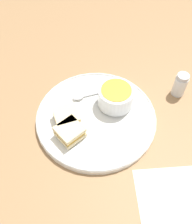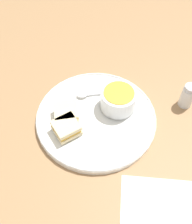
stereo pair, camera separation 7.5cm
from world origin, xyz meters
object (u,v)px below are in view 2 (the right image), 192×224
(soup_bowl, at_px, (118,99))
(salt_shaker, at_px, (188,96))
(sandwich_half_near, at_px, (66,113))
(sandwich_half_far, at_px, (66,128))
(spoon, at_px, (85,95))

(soup_bowl, relative_size, salt_shaker, 1.29)
(sandwich_half_near, height_order, sandwich_half_far, same)
(sandwich_half_far, bearing_deg, salt_shaker, -148.35)
(sandwich_half_far, distance_m, salt_shaker, 0.37)
(soup_bowl, xyz_separation_m, salt_shaker, (-0.20, -0.07, -0.01))
(sandwich_half_near, relative_size, sandwich_half_far, 0.94)
(soup_bowl, distance_m, sandwich_half_near, 0.15)
(sandwich_half_near, bearing_deg, sandwich_half_far, 108.15)
(sandwich_half_far, bearing_deg, spoon, -95.67)
(sandwich_half_far, bearing_deg, soup_bowl, -134.20)
(spoon, height_order, sandwich_half_near, sandwich_half_near)
(spoon, bearing_deg, soup_bowl, 149.88)
(soup_bowl, relative_size, sandwich_half_near, 1.21)
(sandwich_half_near, xyz_separation_m, sandwich_half_far, (-0.02, 0.05, 0.00))
(salt_shaker, bearing_deg, sandwich_half_far, 31.65)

